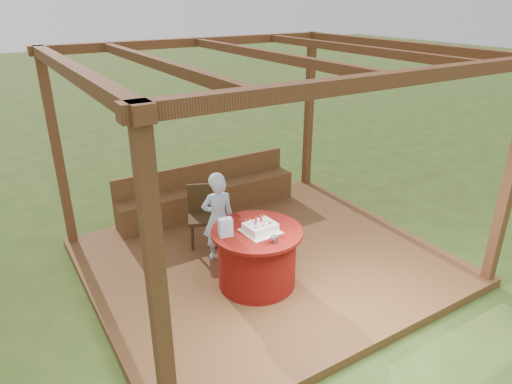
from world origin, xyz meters
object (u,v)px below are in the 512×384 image
table (257,257)px  chair (203,212)px  gift_bag (226,227)px  drinking_glass (274,240)px  elderly_woman (218,216)px  bench (209,196)px  birthday_cake (260,227)px

table → chair: size_ratio=1.27×
gift_bag → drinking_glass: bearing=-38.9°
elderly_woman → drinking_glass: 1.17m
gift_bag → drinking_glass: 0.58m
elderly_woman → gift_bag: elderly_woman is taller
bench → elderly_woman: (-0.53, -1.37, 0.36)m
birthday_cake → drinking_glass: size_ratio=4.63×
birthday_cake → drinking_glass: 0.31m
elderly_woman → drinking_glass: bearing=-84.4°
bench → birthday_cake: bearing=-100.3°
bench → chair: 1.03m
table → chair: 1.30m
chair → elderly_woman: elderly_woman is taller
bench → birthday_cake: size_ratio=7.17×
table → birthday_cake: bearing=-70.6°
bench → elderly_woman: 1.51m
gift_bag → elderly_woman: bearing=79.5°
bench → gift_bag: gift_bag is taller
chair → elderly_woman: bearing=-91.1°
bench → chair: size_ratio=3.51×
bench → elderly_woman: elderly_woman is taller
elderly_woman → birthday_cake: 0.87m
bench → gift_bag: size_ratio=13.75×
bench → drinking_glass: drinking_glass is taller
birthday_cake → bench: bearing=79.7°
bench → table: (-0.42, -2.16, 0.11)m
elderly_woman → birthday_cake: size_ratio=2.92×
gift_bag → drinking_glass: gift_bag is taller
table → drinking_glass: bearing=-88.9°
drinking_glass → bench: bearing=80.7°
birthday_cake → chair: bearing=94.9°
table → elderly_woman: size_ratio=0.89×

